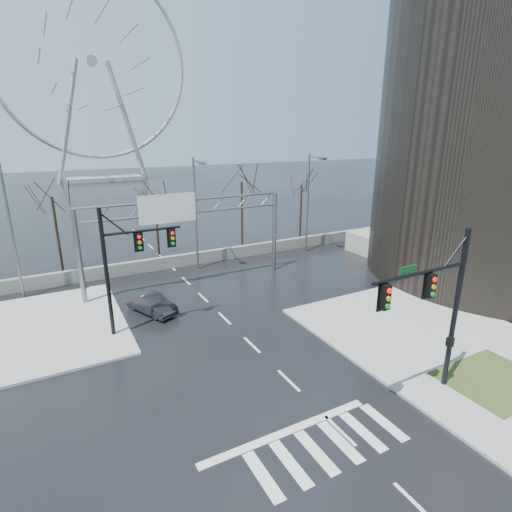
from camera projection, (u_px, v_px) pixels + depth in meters
ground at (289, 381)px, 20.17m from camera, size 260.00×260.00×0.00m
sidewalk_right_ext at (400, 321)px, 26.34m from camera, size 12.00×10.00×0.15m
sidewalk_far at (40, 329)px, 25.28m from camera, size 10.00×12.00×0.15m
grass_strip at (494, 380)px, 19.98m from camera, size 5.00×4.00×0.02m
tower_podium at (491, 248)px, 39.68m from camera, size 22.00×18.00×2.00m
barrier_wall at (172, 262)px, 36.83m from camera, size 52.00×0.50×1.10m
signal_mast_near at (439, 301)px, 17.64m from camera, size 5.52×0.41×8.00m
signal_mast_far at (125, 259)px, 23.62m from camera, size 4.72×0.41×8.00m
sign_gantry at (182, 224)px, 31.04m from camera, size 16.36×0.40×7.60m
streetlight_left at (10, 222)px, 28.28m from camera, size 0.50×2.55×10.00m
streetlight_mid at (197, 206)px, 34.60m from camera, size 0.50×2.55×10.00m
streetlight_right at (310, 196)px, 40.01m from camera, size 0.50×2.55×10.00m
tree_left at (53, 206)px, 34.10m from camera, size 3.75×3.75×7.50m
tree_center at (155, 205)px, 39.24m from camera, size 3.25×3.25×6.50m
tree_right at (242, 189)px, 42.15m from camera, size 3.90×3.90×7.80m
tree_far_right at (301, 191)px, 46.41m from camera, size 3.40×3.40×6.80m
ferris_wheel at (92, 69)px, 94.55m from camera, size 45.00×6.00×50.91m
car at (151, 303)px, 27.61m from camera, size 2.96×4.36×1.36m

